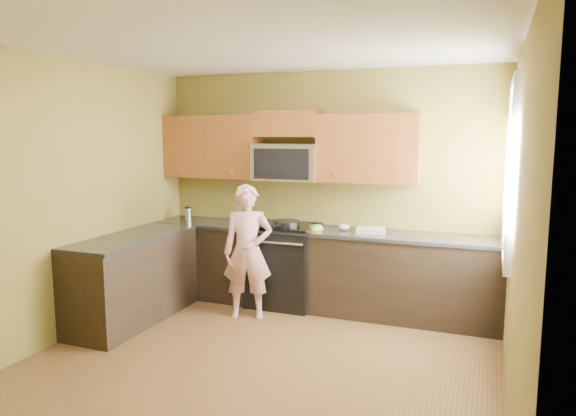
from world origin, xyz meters
The scene contains 25 objects.
floor centered at (0.00, 0.00, 0.00)m, with size 4.00×4.00×0.00m, color brown.
ceiling centered at (0.00, 0.00, 2.70)m, with size 4.00×4.00×0.00m, color white.
wall_back centered at (0.00, 2.00, 1.35)m, with size 4.00×4.00×0.00m, color olive.
wall_front centered at (0.00, -2.00, 1.35)m, with size 4.00×4.00×0.00m, color olive.
wall_left centered at (-2.00, 0.00, 1.35)m, with size 4.00×4.00×0.00m, color olive.
wall_right centered at (2.00, 0.00, 1.35)m, with size 4.00×4.00×0.00m, color olive.
cabinet_back_run centered at (0.00, 1.70, 0.44)m, with size 4.00×0.60×0.88m, color black.
cabinet_left_run centered at (-1.70, 0.60, 0.44)m, with size 0.60×1.60×0.88m, color black.
countertop_back centered at (0.00, 1.69, 0.90)m, with size 4.00×0.62×0.04m, color black.
countertop_left centered at (-1.69, 0.60, 0.90)m, with size 0.62×1.60×0.04m, color black.
stove centered at (-0.40, 1.68, 0.47)m, with size 0.76×0.65×0.95m, color black, non-canonical shape.
microwave centered at (-0.40, 1.80, 1.45)m, with size 0.76×0.40×0.42m, color silver, non-canonical shape.
upper_cab_left centered at (-1.39, 1.83, 1.45)m, with size 1.22×0.33×0.75m, color brown, non-canonical shape.
upper_cab_right centered at (0.54, 1.83, 1.45)m, with size 1.12×0.33×0.75m, color brown, non-canonical shape.
upper_cab_over_mw centered at (-0.40, 1.83, 2.10)m, with size 0.76×0.33×0.30m, color brown.
window centered at (1.98, 1.20, 1.65)m, with size 0.06×1.06×1.66m, color white, non-canonical shape.
woman centered at (-0.60, 1.13, 0.73)m, with size 0.53×0.35×1.45m, color #D56A6F.
frying_pan centered at (-0.33, 1.59, 0.95)m, with size 0.29×0.51×0.07m, color black, non-canonical shape.
butter_tub centered at (0.00, 1.62, 0.92)m, with size 0.13×0.13×0.09m, color yellow, non-canonical shape.
toast_slice centered at (0.02, 1.65, 0.93)m, with size 0.11×0.11×0.01m, color #B27F47.
napkin_a centered at (0.03, 1.63, 0.95)m, with size 0.11×0.12×0.06m, color silver.
napkin_b centered at (0.31, 1.74, 0.95)m, with size 0.12×0.13×0.07m, color silver.
dish_towel centered at (0.61, 1.69, 0.95)m, with size 0.30×0.24×0.05m, color silver.
travel_mug centered at (-1.68, 1.69, 0.92)m, with size 0.08×0.08×0.17m, color silver, non-canonical shape.
glass_c centered at (-0.80, 1.81, 0.98)m, with size 0.07×0.07×0.12m, color silver.
Camera 1 is at (1.81, -3.94, 2.00)m, focal length 33.15 mm.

